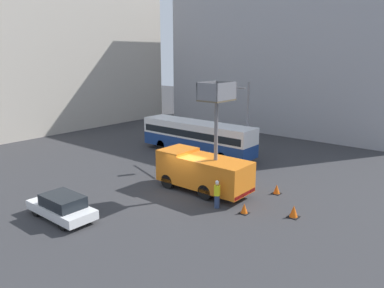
{
  "coord_description": "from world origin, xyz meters",
  "views": [
    {
      "loc": [
        -17.56,
        -15.5,
        9.09
      ],
      "look_at": [
        1.22,
        0.02,
        3.13
      ],
      "focal_mm": 35.0,
      "sensor_mm": 36.0,
      "label": 1
    }
  ],
  "objects_px": {
    "city_bus": "(197,135)",
    "traffic_cone_mid_road": "(294,212)",
    "parked_car_curbside": "(62,206)",
    "road_worker_directing": "(209,164)",
    "utility_truck": "(203,169)",
    "traffic_cone_far_side": "(277,189)",
    "road_worker_near_truck": "(217,194)",
    "traffic_light_pole": "(235,109)",
    "traffic_cone_near_truck": "(244,209)"
  },
  "relations": [
    {
      "from": "traffic_cone_near_truck",
      "to": "parked_car_curbside",
      "type": "distance_m",
      "value": 10.36
    },
    {
      "from": "city_bus",
      "to": "traffic_cone_far_side",
      "type": "xyz_separation_m",
      "value": [
        -4.48,
        -10.35,
        -1.45
      ]
    },
    {
      "from": "traffic_light_pole",
      "to": "parked_car_curbside",
      "type": "xyz_separation_m",
      "value": [
        -15.66,
        1.17,
        -3.85
      ]
    },
    {
      "from": "city_bus",
      "to": "road_worker_directing",
      "type": "xyz_separation_m",
      "value": [
        -4.24,
        -4.57,
        -0.85
      ]
    },
    {
      "from": "parked_car_curbside",
      "to": "road_worker_directing",
      "type": "bearing_deg",
      "value": -8.74
    },
    {
      "from": "traffic_cone_mid_road",
      "to": "parked_car_curbside",
      "type": "bearing_deg",
      "value": 130.26
    },
    {
      "from": "city_bus",
      "to": "traffic_light_pole",
      "type": "distance_m",
      "value": 4.88
    },
    {
      "from": "traffic_light_pole",
      "to": "traffic_cone_near_truck",
      "type": "bearing_deg",
      "value": -143.38
    },
    {
      "from": "road_worker_near_truck",
      "to": "traffic_cone_mid_road",
      "type": "xyz_separation_m",
      "value": [
        1.69,
        -4.14,
        -0.53
      ]
    },
    {
      "from": "traffic_light_pole",
      "to": "traffic_cone_near_truck",
      "type": "distance_m",
      "value": 11.5
    },
    {
      "from": "city_bus",
      "to": "road_worker_near_truck",
      "type": "xyz_separation_m",
      "value": [
        -8.87,
        -8.65,
        -0.89
      ]
    },
    {
      "from": "traffic_cone_near_truck",
      "to": "traffic_light_pole",
      "type": "bearing_deg",
      "value": 36.62
    },
    {
      "from": "road_worker_near_truck",
      "to": "traffic_cone_mid_road",
      "type": "height_order",
      "value": "road_worker_near_truck"
    },
    {
      "from": "traffic_cone_far_side",
      "to": "utility_truck",
      "type": "bearing_deg",
      "value": 124.1
    },
    {
      "from": "utility_truck",
      "to": "traffic_cone_mid_road",
      "type": "distance_m",
      "value": 6.61
    },
    {
      "from": "road_worker_directing",
      "to": "parked_car_curbside",
      "type": "height_order",
      "value": "road_worker_directing"
    },
    {
      "from": "city_bus",
      "to": "traffic_cone_far_side",
      "type": "bearing_deg",
      "value": 138.53
    },
    {
      "from": "traffic_cone_mid_road",
      "to": "parked_car_curbside",
      "type": "relative_size",
      "value": 0.16
    },
    {
      "from": "traffic_light_pole",
      "to": "traffic_cone_far_side",
      "type": "relative_size",
      "value": 10.49
    },
    {
      "from": "city_bus",
      "to": "traffic_cone_near_truck",
      "type": "distance_m",
      "value": 13.49
    },
    {
      "from": "city_bus",
      "to": "traffic_cone_near_truck",
      "type": "xyz_separation_m",
      "value": [
        -8.52,
        -10.35,
        -1.47
      ]
    },
    {
      "from": "city_bus",
      "to": "traffic_cone_mid_road",
      "type": "distance_m",
      "value": 14.74
    },
    {
      "from": "city_bus",
      "to": "parked_car_curbside",
      "type": "xyz_separation_m",
      "value": [
        -15.62,
        -2.82,
        -1.03
      ]
    },
    {
      "from": "road_worker_directing",
      "to": "city_bus",
      "type": "bearing_deg",
      "value": 106.58
    },
    {
      "from": "traffic_light_pole",
      "to": "road_worker_directing",
      "type": "xyz_separation_m",
      "value": [
        -4.28,
        -0.58,
        -3.66
      ]
    },
    {
      "from": "road_worker_directing",
      "to": "traffic_cone_far_side",
      "type": "bearing_deg",
      "value": -32.91
    },
    {
      "from": "traffic_cone_far_side",
      "to": "traffic_cone_mid_road",
      "type": "bearing_deg",
      "value": -137.87
    },
    {
      "from": "road_worker_near_truck",
      "to": "road_worker_directing",
      "type": "bearing_deg",
      "value": 162.18
    },
    {
      "from": "traffic_cone_near_truck",
      "to": "traffic_cone_mid_road",
      "type": "relative_size",
      "value": 0.87
    },
    {
      "from": "traffic_cone_near_truck",
      "to": "parked_car_curbside",
      "type": "bearing_deg",
      "value": 133.31
    },
    {
      "from": "city_bus",
      "to": "road_worker_near_truck",
      "type": "bearing_deg",
      "value": 116.24
    },
    {
      "from": "traffic_cone_far_side",
      "to": "parked_car_curbside",
      "type": "distance_m",
      "value": 13.45
    },
    {
      "from": "traffic_cone_mid_road",
      "to": "traffic_light_pole",
      "type": "bearing_deg",
      "value": 50.63
    },
    {
      "from": "utility_truck",
      "to": "traffic_cone_mid_road",
      "type": "bearing_deg",
      "value": -89.63
    },
    {
      "from": "traffic_cone_mid_road",
      "to": "parked_car_curbside",
      "type": "distance_m",
      "value": 13.07
    },
    {
      "from": "utility_truck",
      "to": "traffic_cone_near_truck",
      "type": "height_order",
      "value": "utility_truck"
    },
    {
      "from": "road_worker_directing",
      "to": "traffic_cone_far_side",
      "type": "relative_size",
      "value": 2.81
    },
    {
      "from": "utility_truck",
      "to": "city_bus",
      "type": "xyz_separation_m",
      "value": [
        7.22,
        6.3,
        0.18
      ]
    },
    {
      "from": "traffic_light_pole",
      "to": "road_worker_near_truck",
      "type": "xyz_separation_m",
      "value": [
        -8.91,
        -4.66,
        -3.7
      ]
    },
    {
      "from": "parked_car_curbside",
      "to": "traffic_light_pole",
      "type": "bearing_deg",
      "value": -4.26
    },
    {
      "from": "city_bus",
      "to": "traffic_cone_near_truck",
      "type": "relative_size",
      "value": 18.66
    },
    {
      "from": "city_bus",
      "to": "road_worker_directing",
      "type": "bearing_deg",
      "value": 119.08
    },
    {
      "from": "road_worker_near_truck",
      "to": "parked_car_curbside",
      "type": "bearing_deg",
      "value": -100.01
    },
    {
      "from": "city_bus",
      "to": "road_worker_directing",
      "type": "relative_size",
      "value": 6.3
    },
    {
      "from": "traffic_cone_near_truck",
      "to": "traffic_cone_far_side",
      "type": "distance_m",
      "value": 4.04
    },
    {
      "from": "road_worker_near_truck",
      "to": "traffic_cone_mid_road",
      "type": "distance_m",
      "value": 4.5
    },
    {
      "from": "traffic_light_pole",
      "to": "road_worker_near_truck",
      "type": "relative_size",
      "value": 3.88
    },
    {
      "from": "utility_truck",
      "to": "road_worker_near_truck",
      "type": "xyz_separation_m",
      "value": [
        -1.64,
        -2.35,
        -0.71
      ]
    },
    {
      "from": "city_bus",
      "to": "traffic_cone_mid_road",
      "type": "bearing_deg",
      "value": 132.64
    },
    {
      "from": "traffic_cone_mid_road",
      "to": "road_worker_directing",
      "type": "bearing_deg",
      "value": 70.32
    }
  ]
}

